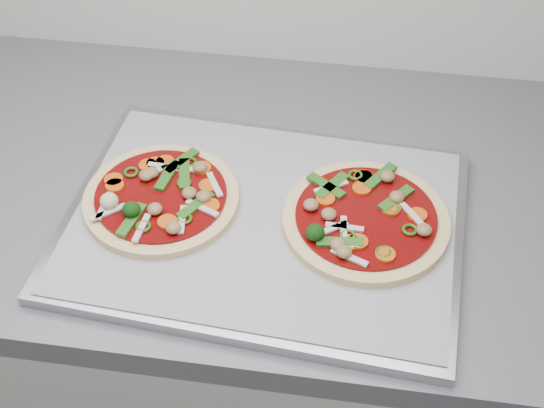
# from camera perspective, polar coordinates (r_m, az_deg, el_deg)

# --- Properties ---
(baking_tray) EXTENTS (0.54, 0.41, 0.02)m
(baking_tray) POSITION_cam_1_polar(r_m,az_deg,el_deg) (0.99, -0.62, -1.49)
(baking_tray) COLOR #98989D
(baking_tray) RESTS_ON countertop
(parchment) EXTENTS (0.51, 0.38, 0.00)m
(parchment) POSITION_cam_1_polar(r_m,az_deg,el_deg) (0.98, -0.63, -1.11)
(parchment) COLOR #97969C
(parchment) RESTS_ON baking_tray
(pizza_left) EXTENTS (0.28, 0.28, 0.03)m
(pizza_left) POSITION_cam_1_polar(r_m,az_deg,el_deg) (1.00, -8.34, 0.53)
(pizza_left) COLOR #F2CD88
(pizza_left) RESTS_ON parchment
(pizza_right) EXTENTS (0.29, 0.29, 0.04)m
(pizza_right) POSITION_cam_1_polar(r_m,az_deg,el_deg) (0.97, 6.98, -1.12)
(pizza_right) COLOR #F2CD88
(pizza_right) RESTS_ON parchment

